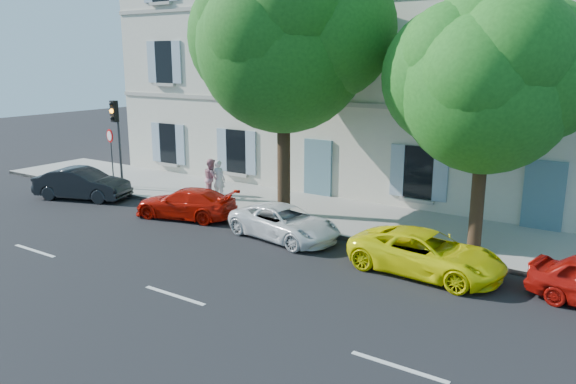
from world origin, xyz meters
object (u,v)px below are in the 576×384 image
Objects in this scene: car_yellow_supercar at (426,253)px; tree_left at (284,46)px; tree_right at (487,88)px; traffic_light at (116,126)px; car_white_coupe at (285,223)px; road_sign at (111,145)px; car_dark_sedan at (82,184)px; pedestrian_a at (219,179)px; car_red_coupe at (186,203)px; pedestrian_b at (212,178)px.

car_yellow_supercar is 8.82m from tree_left.
tree_right is 15.50m from traffic_light.
road_sign is (-10.50, 1.62, 1.46)m from car_white_coupe.
car_dark_sedan is at bearing 93.18° from car_yellow_supercar.
car_dark_sedan is at bearing -101.23° from traffic_light.
pedestrian_a is (4.77, 1.12, -2.01)m from traffic_light.
pedestrian_a is (5.56, 0.87, -1.05)m from road_sign.
tree_left is (-6.37, 2.39, 5.61)m from car_yellow_supercar.
tree_left is 3.66× the size of road_sign.
pedestrian_b is at bearing -174.82° from car_red_coupe.
pedestrian_b is (-10.90, 0.57, -4.01)m from tree_right.
pedestrian_a is at bearing 176.42° from tree_right.
tree_right reaches higher than car_yellow_supercar.
car_yellow_supercar is 4.96m from tree_right.
pedestrian_b is at bearing 8.41° from road_sign.
tree_right is at bearing 0.73° from road_sign.
car_white_coupe is at bearing 151.00° from pedestrian_a.
car_yellow_supercar is at bearing 161.61° from pedestrian_a.
pedestrian_a reaches higher than car_white_coupe.
tree_left is (8.65, 2.35, 5.54)m from car_dark_sedan.
tree_right reaches higher than car_white_coupe.
car_yellow_supercar is (4.96, -0.37, 0.04)m from car_white_coupe.
road_sign is at bearing 85.97° from car_yellow_supercar.
car_yellow_supercar is at bearing -20.58° from tree_left.
pedestrian_a reaches higher than car_dark_sedan.
car_red_coupe is at bearing 151.54° from pedestrian_b.
tree_right is at bearing -62.86° from car_white_coupe.
car_yellow_supercar is 10.32m from pedestrian_a.
traffic_light is at bearing 10.99° from pedestrian_a.
car_yellow_supercar is 0.45× the size of tree_left.
pedestrian_b reaches higher than car_red_coupe.
tree_right is at bearing 174.16° from pedestrian_a.
traffic_light reaches higher than pedestrian_a.
car_white_coupe is 4.98m from car_yellow_supercar.
traffic_light is at bearing -30.77° from car_dark_sedan.
tree_right reaches higher than traffic_light.
car_red_coupe is (5.63, 0.33, -0.10)m from car_dark_sedan.
pedestrian_a reaches higher than car_red_coupe.
road_sign is at bearing 6.61° from pedestrian_a.
tree_left reaches higher than car_red_coupe.
car_white_coupe is at bearing 89.03° from car_yellow_supercar.
car_dark_sedan is at bearing -172.16° from tree_right.
car_yellow_supercar is at bearing -85.10° from car_white_coupe.
tree_left is at bearing -143.18° from pedestrian_b.
tree_left is at bearing 109.87° from car_red_coupe.
traffic_light is (-14.68, 1.74, 2.37)m from car_yellow_supercar.
car_red_coupe is at bearing -15.01° from road_sign.
car_white_coupe is at bearing -162.06° from tree_right.
tree_right is 16.42m from road_sign.
traffic_light is at bearing -175.53° from tree_left.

